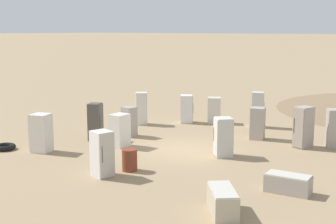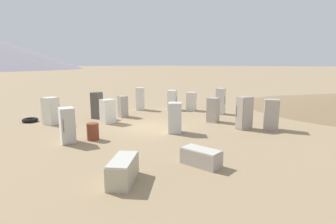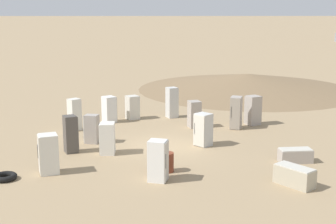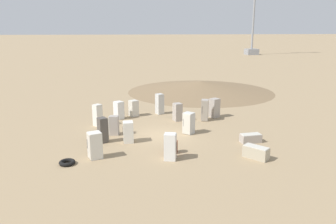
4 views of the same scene
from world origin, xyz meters
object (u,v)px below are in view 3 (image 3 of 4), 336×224
object	(u,v)px
discarded_fridge_7	(109,109)
discarded_fridge_13	(107,138)
discarded_fridge_2	(74,114)
discarded_fridge_4	(253,110)
discarded_fridge_9	(295,155)
discarded_fridge_8	(236,113)
discarded_fridge_12	(132,107)
discarded_fridge_0	(71,134)
discarded_fridge_14	(172,102)
discarded_fridge_3	(194,114)
rusty_barrel	(167,162)
discarded_fridge_11	(158,161)
discarded_fridge_5	(294,176)
scrap_tire	(5,177)
discarded_fridge_10	(92,129)
discarded_fridge_1	(48,154)
discarded_fridge_6	(203,130)

from	to	relation	value
discarded_fridge_7	discarded_fridge_13	size ratio (longest dim) A/B	1.06
discarded_fridge_2	discarded_fridge_13	size ratio (longest dim) A/B	1.21
discarded_fridge_4	discarded_fridge_9	size ratio (longest dim) A/B	1.15
discarded_fridge_8	discarded_fridge_12	size ratio (longest dim) A/B	1.27
discarded_fridge_0	discarded_fridge_14	bearing A→B (deg)	120.98
discarded_fridge_3	discarded_fridge_14	world-z (taller)	discarded_fridge_14
discarded_fridge_9	discarded_fridge_0	bearing A→B (deg)	-104.03
discarded_fridge_3	rusty_barrel	bearing A→B (deg)	-117.51
discarded_fridge_3	discarded_fridge_11	xyz separation A→B (m)	(-2.09, -8.76, 0.06)
discarded_fridge_9	discarded_fridge_12	world-z (taller)	discarded_fridge_12
discarded_fridge_0	discarded_fridge_9	size ratio (longest dim) A/B	1.19
discarded_fridge_7	discarded_fridge_8	size ratio (longest dim) A/B	0.85
discarded_fridge_5	scrap_tire	size ratio (longest dim) A/B	1.70
discarded_fridge_10	discarded_fridge_12	xyz separation A→B (m)	(1.79, 5.43, -0.00)
discarded_fridge_0	discarded_fridge_10	bearing A→B (deg)	129.45
discarded_fridge_3	discarded_fridge_10	xyz separation A→B (m)	(-5.54, -3.20, -0.04)
discarded_fridge_3	discarded_fridge_5	bearing A→B (deg)	-85.69
discarded_fridge_8	discarded_fridge_1	bearing A→B (deg)	58.02
discarded_fridge_4	rusty_barrel	size ratio (longest dim) A/B	2.09
discarded_fridge_3	discarded_fridge_9	distance (m)	7.70
rusty_barrel	discarded_fridge_1	bearing A→B (deg)	-178.76
discarded_fridge_10	rusty_barrel	distance (m)	5.88
discarded_fridge_10	rusty_barrel	xyz separation A→B (m)	(3.82, -4.46, -0.33)
discarded_fridge_11	discarded_fridge_14	distance (m)	11.44
discarded_fridge_4	discarded_fridge_8	size ratio (longest dim) A/B	0.93
discarded_fridge_0	discarded_fridge_12	distance (m)	7.48
discarded_fridge_3	rusty_barrel	xyz separation A→B (m)	(-1.72, -7.66, -0.37)
discarded_fridge_13	scrap_tire	bearing A→B (deg)	131.42
discarded_fridge_5	discarded_fridge_1	bearing A→B (deg)	131.37
discarded_fridge_8	discarded_fridge_10	bearing A→B (deg)	38.66
discarded_fridge_13	scrap_tire	distance (m)	5.18
discarded_fridge_2	discarded_fridge_4	distance (m)	10.51
discarded_fridge_3	discarded_fridge_13	distance (m)	6.79
discarded_fridge_4	discarded_fridge_11	size ratio (longest dim) A/B	1.03
discarded_fridge_5	discarded_fridge_13	bearing A→B (deg)	111.54
discarded_fridge_5	discarded_fridge_12	world-z (taller)	discarded_fridge_12
scrap_tire	rusty_barrel	distance (m)	6.67
rusty_barrel	discarded_fridge_13	bearing A→B (deg)	137.20
discarded_fridge_1	discarded_fridge_3	bearing A→B (deg)	-60.39
discarded_fridge_14	discarded_fridge_2	bearing A→B (deg)	-84.62
discarded_fridge_10	rusty_barrel	size ratio (longest dim) A/B	1.78
discarded_fridge_2	discarded_fridge_14	size ratio (longest dim) A/B	0.94
discarded_fridge_9	rusty_barrel	world-z (taller)	rusty_barrel
discarded_fridge_3	discarded_fridge_6	xyz separation A→B (m)	(0.17, -3.78, 0.05)
discarded_fridge_11	discarded_fridge_12	bearing A→B (deg)	-156.44
discarded_fridge_7	discarded_fridge_11	xyz separation A→B (m)	(3.01, -10.18, 0.05)
discarded_fridge_6	discarded_fridge_0	bearing A→B (deg)	54.86
discarded_fridge_4	discarded_fridge_14	bearing A→B (deg)	129.09
discarded_fridge_2	discarded_fridge_10	bearing A→B (deg)	-104.74
discarded_fridge_4	discarded_fridge_14	xyz separation A→B (m)	(-4.79, 2.03, 0.10)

